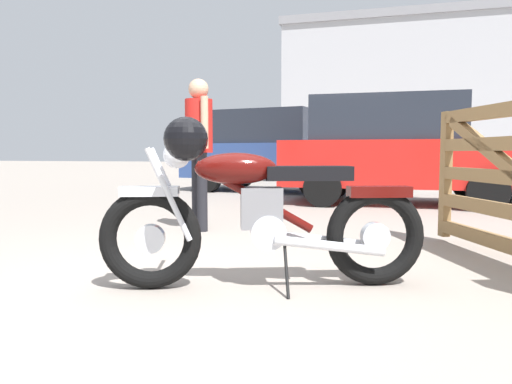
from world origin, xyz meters
name	(u,v)px	position (x,y,z in m)	size (l,w,h in m)	color
ground_plane	(200,287)	(0.00, 0.00, 0.00)	(80.00, 80.00, 0.00)	gray
vintage_motorcycle	(256,211)	(0.35, 0.07, 0.49)	(2.01, 0.94, 1.07)	black
bystander	(199,138)	(-0.85, 2.16, 1.02)	(0.32, 0.37, 1.66)	black
blue_hatchback_right	(279,153)	(-2.12, 12.22, 0.84)	(4.21, 1.95, 1.67)	black
pale_sedan_back	(270,150)	(-1.36, 7.72, 0.92)	(4.13, 2.33, 1.78)	black
silver_sedan_mid	(396,149)	(1.30, 5.66, 0.92)	(3.91, 1.86, 1.78)	black
industrial_building	(434,97)	(4.19, 33.25, 4.70)	(19.33, 12.39, 17.67)	#B2B2B7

